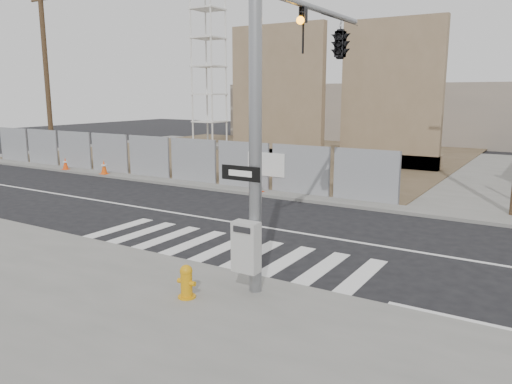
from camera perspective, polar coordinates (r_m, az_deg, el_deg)
The scene contains 13 objects.
ground at distance 15.85m, azimuth 1.38°, elevation -4.13°, with size 100.00×100.00×0.00m, color black.
sidewalk_far at distance 28.57m, azimuth 15.71°, elevation 2.48°, with size 50.00×20.00×0.12m, color slate.
signal_pole at distance 12.32m, azimuth 6.86°, elevation 13.87°, with size 0.96×5.87×7.00m.
chain_link_fence at distance 25.57m, azimuth -12.47°, elevation 4.05°, with size 24.60×0.04×2.00m, color gray.
concrete_wall_left at distance 30.13m, azimuth 2.48°, elevation 9.66°, with size 6.00×1.30×8.00m.
concrete_wall_right at distance 28.50m, azimuth 15.13°, elevation 9.20°, with size 5.50×1.30×8.00m.
crane_tower at distance 38.09m, azimuth -5.51°, elevation 18.46°, with size 2.60×2.60×18.15m.
utility_pole_left at distance 31.80m, azimuth -22.82°, elevation 12.19°, with size 1.60×0.28×10.00m.
fire_hydrant at distance 10.32m, azimuth -7.95°, elevation -10.09°, with size 0.43×0.39×0.69m.
traffic_cone_a at distance 29.04m, azimuth -20.95°, elevation 3.05°, with size 0.42×0.42×0.65m.
traffic_cone_b at distance 26.71m, azimuth -16.98°, elevation 2.72°, with size 0.39×0.39×0.72m.
traffic_cone_c at distance 24.91m, azimuth -9.15°, elevation 2.46°, with size 0.46×0.46×0.70m.
traffic_cone_d at distance 20.87m, azimuth 0.22°, elevation 1.01°, with size 0.41×0.41×0.77m.
Camera 1 is at (7.69, -13.20, 4.20)m, focal length 35.00 mm.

